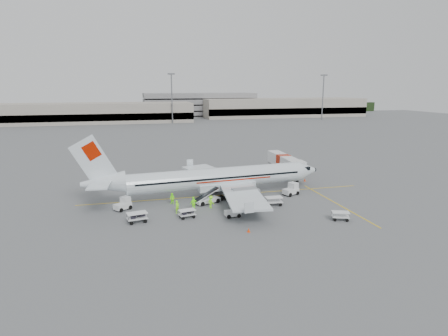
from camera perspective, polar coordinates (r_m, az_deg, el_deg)
The scene contains 26 objects.
ground at distance 57.72m, azimuth 0.49°, elevation -4.10°, with size 360.00×360.00×0.00m, color #56595B.
stripe_lead at distance 57.72m, azimuth 0.49°, elevation -4.09°, with size 44.00×0.20×0.01m, color yellow.
stripe_cross at distance 55.91m, azimuth 16.72°, elevation -5.17°, with size 0.20×20.00×0.01m, color yellow.
terminal_west at distance 185.80m, azimuth -22.36°, elevation 7.71°, with size 110.00×22.00×9.00m, color gray, non-canonical shape.
terminal_east at distance 215.92m, azimuth 8.90°, elevation 9.11°, with size 90.00×26.00×10.00m, color gray, non-canonical shape.
parking_garage at distance 217.32m, azimuth -3.84°, elevation 9.77°, with size 62.00×24.00×14.00m, color slate, non-canonical shape.
treeline at distance 229.40m, azimuth -10.73°, elevation 8.72°, with size 300.00×3.00×6.00m, color black, non-canonical shape.
mast_center at distance 172.72m, azimuth -7.94°, elevation 10.38°, with size 3.20×1.20×22.00m, color slate, non-canonical shape.
mast_east at distance 195.72m, azimuth 14.82°, elevation 10.30°, with size 3.20×1.20×22.00m, color slate, non-canonical shape.
aircraft at distance 55.67m, azimuth -0.78°, elevation 0.56°, with size 36.05×28.25×9.94m, color white, non-canonical shape.
jet_bridge at distance 70.28m, azimuth 9.02°, elevation 0.39°, with size 2.84×15.15×3.98m, color silver, non-canonical shape.
belt_loader at distance 53.26m, azimuth -2.56°, elevation -4.05°, with size 4.82×1.81×2.61m, color silver, non-canonical shape.
tug_fore at distance 58.30m, azimuth 10.13°, elevation -3.17°, with size 2.42×1.38×1.87m, color silver, non-canonical shape.
tug_mid at distance 48.02m, azimuth 1.32°, elevation -6.56°, with size 1.98×1.14×1.53m, color silver, non-canonical shape.
tug_aft at distance 52.36m, azimuth -15.20°, elevation -5.28°, with size 2.22×1.27×1.71m, color silver, non-canonical shape.
cart_loaded_a at distance 47.88m, azimuth -5.65°, elevation -6.96°, with size 2.06×1.22×1.08m, color silver, non-canonical shape.
cart_loaded_b at distance 47.30m, azimuth -13.09°, elevation -7.36°, with size 2.40×1.42×1.25m, color silver, non-canonical shape.
cart_empty_a at distance 52.96m, azimuth 7.58°, elevation -5.03°, with size 2.35×1.39×1.22m, color silver, non-canonical shape.
cart_empty_b at distance 49.05m, azimuth 17.32°, elevation -6.99°, with size 2.09×1.24×1.09m, color silver, non-canonical shape.
cone_nose at distance 67.29m, azimuth 12.21°, elevation -1.76°, with size 0.34×0.34×0.56m, color #F03C07.
cone_port at distance 73.49m, azimuth -4.91°, elevation -0.30°, with size 0.42×0.42×0.68m, color #F03C07.
cone_stbd at distance 43.38m, azimuth 3.79°, elevation -9.38°, with size 0.34×0.34×0.55m, color #F03C07.
crew_a at distance 49.65m, azimuth -7.14°, elevation -5.89°, with size 0.63×0.42×1.74m, color #85FD17.
crew_b at distance 53.51m, azimuth -7.90°, elevation -4.64°, with size 0.78×0.61×1.61m, color #85FD17.
crew_c at distance 51.30m, azimuth -2.00°, elevation -5.19°, with size 1.13×0.65×1.74m, color #85FD17.
crew_d at distance 50.62m, azimuth -4.66°, elevation -5.40°, with size 1.09×0.45×1.86m, color #85FD17.
Camera 1 is at (-13.99, -53.59, 16.23)m, focal length 30.00 mm.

